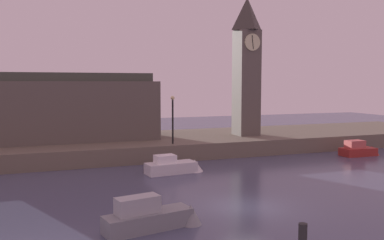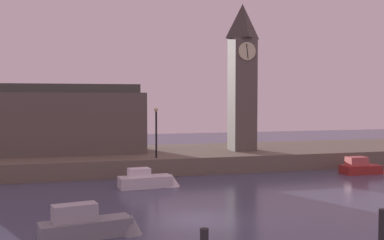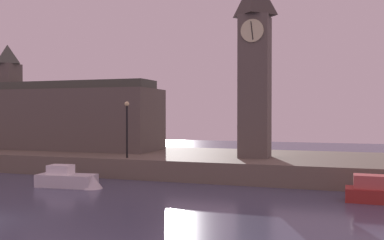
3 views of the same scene
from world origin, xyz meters
name	(u,v)px [view 3 (image 3 of 3)]	position (x,y,z in m)	size (l,w,h in m)	color
far_embankment	(147,161)	(0.00, 20.00, 0.75)	(70.00, 12.00, 1.50)	#6B6051
clock_tower	(255,62)	(9.78, 18.63, 8.92)	(2.50, 2.54, 14.30)	#5B544C
parliament_hall	(67,115)	(-8.84, 20.92, 4.72)	(17.24, 5.73, 10.37)	#5B544C
streetlamp	(127,123)	(0.53, 15.14, 4.17)	(0.36, 0.36, 4.33)	black
boat_dinghy_red	(384,193)	(18.32, 11.15, 0.53)	(4.12, 1.67, 1.51)	maroon
boat_ferry_white	(72,179)	(-0.90, 9.94, 0.52)	(4.74, 1.91, 1.48)	silver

